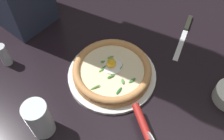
% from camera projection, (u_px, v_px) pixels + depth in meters
% --- Properties ---
extents(ground_plane, '(2.40, 2.40, 0.03)m').
position_uv_depth(ground_plane, '(111.00, 76.00, 0.84)').
color(ground_plane, black).
rests_on(ground_plane, ground).
extents(pizza_plate, '(0.29, 0.29, 0.01)m').
position_uv_depth(pizza_plate, '(112.00, 75.00, 0.82)').
color(pizza_plate, white).
rests_on(pizza_plate, ground).
extents(pizza, '(0.26, 0.26, 0.05)m').
position_uv_depth(pizza, '(112.00, 70.00, 0.80)').
color(pizza, tan).
rests_on(pizza, pizza_plate).
extents(pizza_cutter, '(0.14, 0.11, 0.08)m').
position_uv_depth(pizza_cutter, '(145.00, 129.00, 0.67)').
color(pizza_cutter, silver).
rests_on(pizza_cutter, ground).
extents(table_knife, '(0.24, 0.03, 0.01)m').
position_uv_depth(table_knife, '(186.00, 30.00, 0.94)').
color(table_knife, silver).
rests_on(table_knife, ground).
extents(drinking_glass, '(0.07, 0.07, 0.13)m').
position_uv_depth(drinking_glass, '(40.00, 121.00, 0.67)').
color(drinking_glass, silver).
rests_on(drinking_glass, ground).
extents(pepper_shaker, '(0.03, 0.03, 0.08)m').
position_uv_depth(pepper_shaker, '(4.00, 55.00, 0.82)').
color(pepper_shaker, silver).
rests_on(pepper_shaker, ground).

